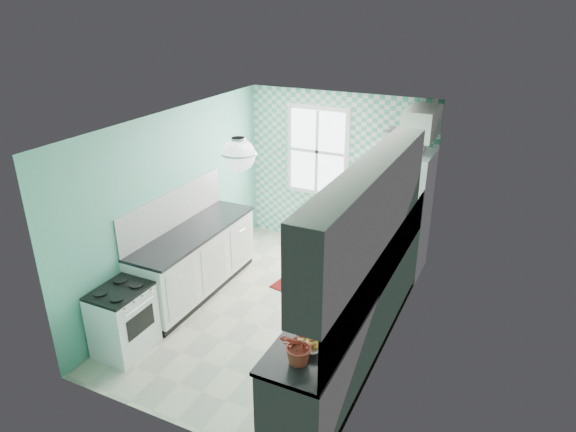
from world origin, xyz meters
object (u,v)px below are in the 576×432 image
at_px(fridge, 399,212).
at_px(microwave, 406,141).
at_px(ceiling_light, 239,155).
at_px(potted_plant, 300,345).
at_px(fruit_bowl, 310,345).
at_px(stove, 123,319).
at_px(sink, 382,246).

height_order(fridge, microwave, microwave).
height_order(ceiling_light, fridge, ceiling_light).
relative_size(ceiling_light, potted_plant, 0.94).
height_order(fruit_bowl, microwave, microwave).
height_order(fridge, fruit_bowl, fridge).
distance_m(stove, sink, 3.21).
xyz_separation_m(ceiling_light, sink, (1.20, 1.36, -1.39)).
height_order(sink, microwave, microwave).
height_order(ceiling_light, sink, ceiling_light).
distance_m(fridge, fruit_bowl, 3.47).
height_order(potted_plant, microwave, microwave).
xyz_separation_m(ceiling_light, fruit_bowl, (1.20, -0.90, -1.35)).
bearing_deg(stove, ceiling_light, 30.80).
xyz_separation_m(stove, microwave, (2.31, 3.28, 1.56)).
height_order(sink, potted_plant, sink).
relative_size(fridge, fruit_bowl, 6.55).
bearing_deg(ceiling_light, sink, 48.47).
bearing_deg(fruit_bowl, ceiling_light, 143.27).
height_order(stove, fruit_bowl, fruit_bowl).
bearing_deg(potted_plant, fridge, 91.40).
bearing_deg(sink, fridge, 95.34).
xyz_separation_m(fridge, microwave, (0.00, 0.00, 1.06)).
height_order(ceiling_light, potted_plant, ceiling_light).
relative_size(sink, microwave, 1.01).
bearing_deg(potted_plant, fruit_bowl, 90.00).
height_order(stove, potted_plant, potted_plant).
distance_m(fridge, potted_plant, 3.69).
height_order(fridge, stove, fridge).
bearing_deg(stove, microwave, 55.41).
xyz_separation_m(fridge, sink, (0.09, -1.22, 0.02)).
xyz_separation_m(sink, fruit_bowl, (-0.00, -2.26, 0.04)).
xyz_separation_m(fruit_bowl, potted_plant, (0.00, -0.21, 0.15)).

